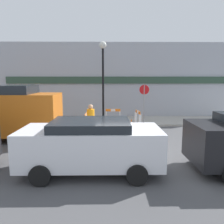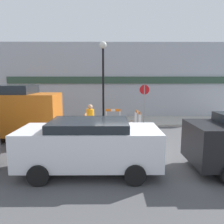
{
  "view_description": "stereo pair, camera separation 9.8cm",
  "coord_description": "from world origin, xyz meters",
  "px_view_note": "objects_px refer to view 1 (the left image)",
  "views": [
    {
      "loc": [
        -0.67,
        -8.55,
        2.94
      ],
      "look_at": [
        -0.48,
        3.93,
        1.0
      ],
      "focal_mm": 35.0,
      "sensor_mm": 36.0,
      "label": 1
    },
    {
      "loc": [
        -0.57,
        -8.56,
        2.94
      ],
      "look_at": [
        -0.48,
        3.93,
        1.0
      ],
      "focal_mm": 35.0,
      "sensor_mm": 36.0,
      "label": 2
    }
  ],
  "objects_px": {
    "stop_sign": "(144,98)",
    "work_van": "(5,111)",
    "streetlamp_post": "(103,71)",
    "person_pedestrian": "(13,108)",
    "parked_car_1": "(91,143)",
    "person_worker": "(91,122)"
  },
  "relations": [
    {
      "from": "stop_sign",
      "to": "work_van",
      "type": "height_order",
      "value": "work_van"
    },
    {
      "from": "streetlamp_post",
      "to": "work_van",
      "type": "distance_m",
      "value": 5.97
    },
    {
      "from": "person_pedestrian",
      "to": "parked_car_1",
      "type": "relative_size",
      "value": 0.41
    },
    {
      "from": "person_pedestrian",
      "to": "work_van",
      "type": "bearing_deg",
      "value": 86.55
    },
    {
      "from": "person_worker",
      "to": "work_van",
      "type": "xyz_separation_m",
      "value": [
        -4.1,
        0.36,
        0.47
      ]
    },
    {
      "from": "streetlamp_post",
      "to": "person_worker",
      "type": "bearing_deg",
      "value": -97.66
    },
    {
      "from": "work_van",
      "to": "streetlamp_post",
      "type": "bearing_deg",
      "value": 35.62
    },
    {
      "from": "streetlamp_post",
      "to": "work_van",
      "type": "bearing_deg",
      "value": -144.38
    },
    {
      "from": "stop_sign",
      "to": "parked_car_1",
      "type": "xyz_separation_m",
      "value": [
        -2.76,
        -6.95,
        -0.79
      ]
    },
    {
      "from": "stop_sign",
      "to": "person_worker",
      "type": "height_order",
      "value": "stop_sign"
    },
    {
      "from": "stop_sign",
      "to": "work_van",
      "type": "bearing_deg",
      "value": 37.7
    },
    {
      "from": "stop_sign",
      "to": "person_pedestrian",
      "type": "bearing_deg",
      "value": 11.93
    },
    {
      "from": "stop_sign",
      "to": "parked_car_1",
      "type": "bearing_deg",
      "value": 82.26
    },
    {
      "from": "streetlamp_post",
      "to": "person_worker",
      "type": "height_order",
      "value": "streetlamp_post"
    },
    {
      "from": "parked_car_1",
      "to": "work_van",
      "type": "relative_size",
      "value": 0.85
    },
    {
      "from": "person_pedestrian",
      "to": "work_van",
      "type": "relative_size",
      "value": 0.35
    },
    {
      "from": "person_worker",
      "to": "parked_car_1",
      "type": "distance_m",
      "value": 3.45
    },
    {
      "from": "streetlamp_post",
      "to": "stop_sign",
      "type": "bearing_deg",
      "value": -3.13
    },
    {
      "from": "person_worker",
      "to": "person_pedestrian",
      "type": "bearing_deg",
      "value": 81.4
    },
    {
      "from": "streetlamp_post",
      "to": "person_pedestrian",
      "type": "height_order",
      "value": "streetlamp_post"
    },
    {
      "from": "streetlamp_post",
      "to": "person_pedestrian",
      "type": "bearing_deg",
      "value": 178.55
    },
    {
      "from": "streetlamp_post",
      "to": "stop_sign",
      "type": "relative_size",
      "value": 2.08
    }
  ]
}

